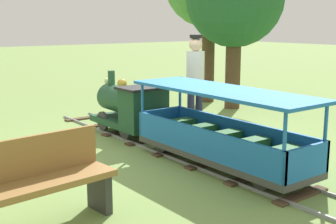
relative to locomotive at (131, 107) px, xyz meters
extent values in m
plane|color=#75934C|center=(0.00, -0.96, -0.48)|extent=(60.00, 60.00, 0.00)
cube|color=gray|center=(-0.27, -1.20, -0.46)|extent=(0.03, 6.40, 0.04)
cube|color=gray|center=(0.27, -1.20, -0.46)|extent=(0.03, 6.40, 0.04)
cube|color=#4C3828|center=(0.00, -3.33, -0.47)|extent=(0.78, 0.14, 0.03)
cube|color=#4C3828|center=(0.00, -2.62, -0.47)|extent=(0.78, 0.14, 0.03)
cube|color=#4C3828|center=(0.00, -1.91, -0.47)|extent=(0.78, 0.14, 0.03)
cube|color=#4C3828|center=(0.00, -1.20, -0.47)|extent=(0.78, 0.14, 0.03)
cube|color=#4C3828|center=(0.00, -0.49, -0.47)|extent=(0.78, 0.14, 0.03)
cube|color=#4C3828|center=(0.00, 0.22, -0.47)|extent=(0.78, 0.14, 0.03)
cube|color=#4C3828|center=(0.00, 0.93, -0.47)|extent=(0.78, 0.14, 0.03)
cube|color=#4C3828|center=(0.00, 1.65, -0.47)|extent=(0.78, 0.14, 0.03)
cube|color=#1E472D|center=(0.00, 0.10, -0.27)|extent=(0.66, 1.40, 0.10)
cylinder|color=#1E472D|center=(0.00, 0.30, 0.08)|extent=(0.44, 0.85, 0.44)
cylinder|color=#B7932D|center=(0.00, 0.73, 0.08)|extent=(0.37, 0.02, 0.37)
cylinder|color=#1E472D|center=(0.00, 0.60, 0.42)|extent=(0.12, 0.12, 0.23)
sphere|color=#B7932D|center=(0.00, 0.25, 0.35)|extent=(0.16, 0.16, 0.16)
cube|color=#1E472D|center=(0.00, -0.37, 0.05)|extent=(0.66, 0.45, 0.55)
cube|color=black|center=(0.00, -0.37, 0.35)|extent=(0.74, 0.53, 0.04)
sphere|color=#F2EAB2|center=(0.00, 0.76, 0.34)|extent=(0.10, 0.10, 0.10)
cylinder|color=#2D2D2D|center=(-0.27, 0.45, -0.28)|extent=(0.05, 0.32, 0.32)
cylinder|color=#2D2D2D|center=(0.27, 0.45, -0.28)|extent=(0.05, 0.32, 0.32)
cylinder|color=#2D2D2D|center=(-0.27, -0.25, -0.28)|extent=(0.05, 0.32, 0.32)
cylinder|color=#2D2D2D|center=(0.27, -0.25, -0.28)|extent=(0.05, 0.32, 0.32)
cube|color=#3F3F3F|center=(0.00, -2.10, -0.30)|extent=(0.74, 2.60, 0.08)
cube|color=blue|center=(-0.35, -2.10, -0.09)|extent=(0.04, 2.60, 0.35)
cube|color=blue|center=(0.35, -2.10, -0.09)|extent=(0.04, 2.60, 0.35)
cube|color=blue|center=(0.00, -0.82, -0.09)|extent=(0.74, 0.04, 0.35)
cube|color=blue|center=(0.00, -3.38, -0.09)|extent=(0.74, 0.04, 0.35)
cylinder|color=blue|center=(-0.34, -0.85, 0.11)|extent=(0.04, 0.04, 0.75)
cylinder|color=blue|center=(0.34, -0.85, 0.11)|extent=(0.04, 0.04, 0.75)
cylinder|color=blue|center=(-0.34, -3.35, 0.11)|extent=(0.04, 0.04, 0.75)
cylinder|color=blue|center=(0.34, -3.35, 0.11)|extent=(0.04, 0.04, 0.75)
cube|color=blue|center=(0.00, -2.10, 0.51)|extent=(0.84, 2.70, 0.04)
cube|color=#2D6B33|center=(0.00, -3.02, -0.14)|extent=(0.58, 0.20, 0.24)
cube|color=#2D6B33|center=(0.00, -2.56, -0.14)|extent=(0.58, 0.20, 0.24)
cube|color=#2D6B33|center=(0.00, -2.10, -0.14)|extent=(0.58, 0.20, 0.24)
cube|color=#2D6B33|center=(0.00, -1.64, -0.14)|extent=(0.58, 0.20, 0.24)
cube|color=#2D6B33|center=(0.00, -1.18, -0.14)|extent=(0.58, 0.20, 0.24)
cylinder|color=#262626|center=(-0.27, -1.19, -0.32)|extent=(0.04, 0.24, 0.24)
cylinder|color=#262626|center=(0.27, -1.19, -0.32)|extent=(0.04, 0.24, 0.24)
cylinder|color=#262626|center=(-0.27, -3.01, -0.32)|extent=(0.04, 0.24, 0.24)
cylinder|color=#262626|center=(0.27, -3.01, -0.32)|extent=(0.04, 0.24, 0.24)
cylinder|color=#282D47|center=(0.94, -0.39, -0.08)|extent=(0.12, 0.12, 0.80)
cylinder|color=#282D47|center=(1.12, -0.39, -0.08)|extent=(0.12, 0.12, 0.80)
cylinder|color=white|center=(1.03, -0.39, 0.59)|extent=(0.30, 0.30, 0.55)
sphere|color=beige|center=(1.03, -0.39, 0.98)|extent=(0.22, 0.22, 0.22)
cylinder|color=black|center=(1.03, -0.39, 1.11)|extent=(0.20, 0.20, 0.06)
cube|color=olive|center=(-2.43, -2.41, -0.06)|extent=(1.33, 0.53, 0.06)
cube|color=olive|center=(-2.45, -2.23, 0.14)|extent=(1.30, 0.17, 0.40)
cube|color=#333333|center=(-1.86, -2.35, -0.27)|extent=(0.11, 0.33, 0.42)
cylinder|color=#4C3823|center=(3.19, 1.70, 0.52)|extent=(0.29, 0.29, 2.00)
cylinder|color=#4C3823|center=(3.06, 0.76, 0.32)|extent=(0.32, 0.32, 1.60)
camera|label=1|loc=(-3.86, -6.10, 1.33)|focal=48.57mm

